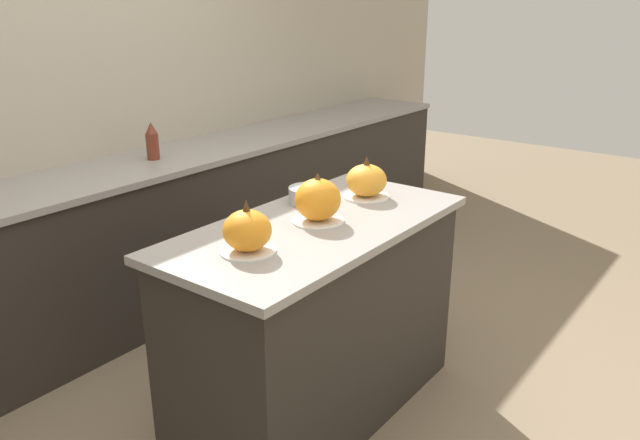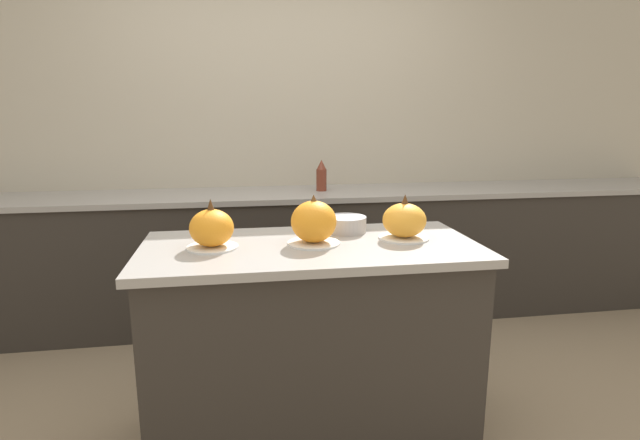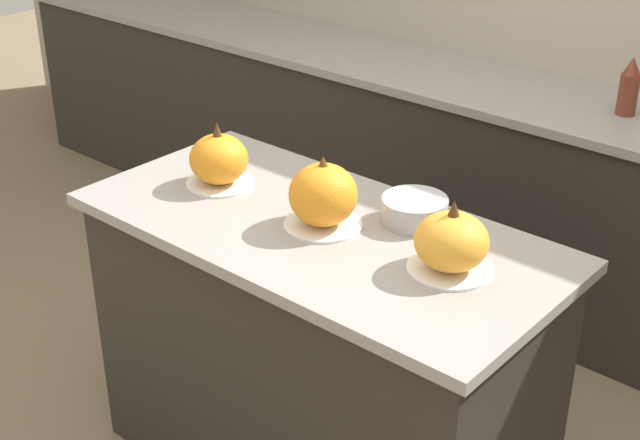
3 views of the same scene
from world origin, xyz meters
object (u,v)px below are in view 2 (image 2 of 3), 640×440
at_px(pumpkin_cake_left, 212,229).
at_px(pumpkin_cake_right, 404,221).
at_px(pumpkin_cake_center, 314,223).
at_px(bottle_tall, 321,176).
at_px(mixing_bowl, 346,224).

bearing_deg(pumpkin_cake_left, pumpkin_cake_right, 1.58).
bearing_deg(pumpkin_cake_center, pumpkin_cake_right, 3.57).
bearing_deg(pumpkin_cake_right, bottle_tall, 95.74).
bearing_deg(mixing_bowl, pumpkin_cake_right, -35.58).
xyz_separation_m(pumpkin_cake_right, mixing_bowl, (-0.22, 0.16, -0.04)).
xyz_separation_m(bottle_tall, mixing_bowl, (-0.09, -1.19, -0.07)).
height_order(pumpkin_cake_center, bottle_tall, bottle_tall).
height_order(pumpkin_cake_right, mixing_bowl, pumpkin_cake_right).
distance_m(pumpkin_cake_left, mixing_bowl, 0.62).
xyz_separation_m(pumpkin_cake_left, pumpkin_cake_center, (0.41, -0.00, 0.01)).
bearing_deg(bottle_tall, pumpkin_cake_right, -84.26).
height_order(pumpkin_cake_left, pumpkin_cake_right, pumpkin_cake_left).
xyz_separation_m(pumpkin_cake_left, pumpkin_cake_right, (0.81, 0.02, -0.00)).
distance_m(pumpkin_cake_right, bottle_tall, 1.36).
height_order(bottle_tall, mixing_bowl, bottle_tall).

